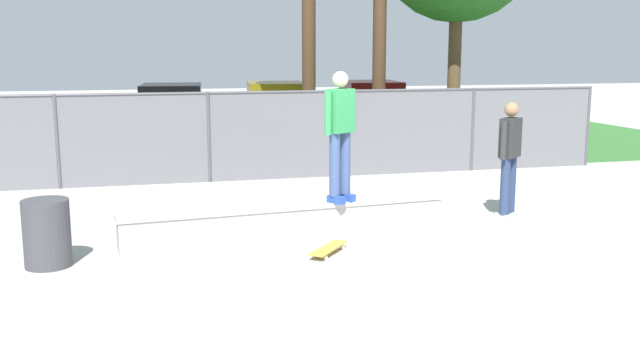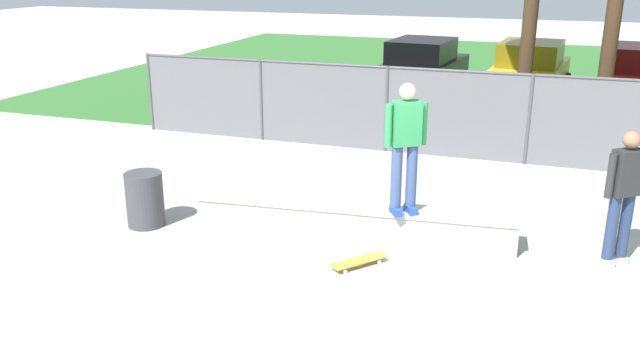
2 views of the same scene
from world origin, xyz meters
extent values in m
plane|color=#ADAAA3|center=(0.00, 0.00, 0.00)|extent=(80.00, 80.00, 0.00)
cube|color=#336B2D|center=(0.00, 16.26, 0.01)|extent=(26.17, 20.00, 0.02)
cube|color=#A8A59E|center=(-0.77, 1.37, 0.22)|extent=(4.63, 0.87, 0.44)
cube|color=beige|center=(-0.77, 1.37, 0.47)|extent=(4.67, 0.91, 0.06)
cube|color=#2647A5|center=(0.07, 1.33, 0.55)|extent=(0.23, 0.28, 0.10)
cube|color=#2647A5|center=(-0.11, 1.21, 0.55)|extent=(0.23, 0.28, 0.10)
cylinder|color=#384C7A|center=(0.06, 1.35, 1.04)|extent=(0.15, 0.15, 0.88)
cylinder|color=#384C7A|center=(-0.13, 1.23, 1.04)|extent=(0.15, 0.15, 0.88)
cube|color=#2D8C4C|center=(-0.04, 1.29, 1.78)|extent=(0.44, 0.39, 0.60)
cylinder|color=#2D8C4C|center=(0.17, 1.43, 1.76)|extent=(0.10, 0.10, 0.58)
cylinder|color=#2D8C4C|center=(-0.25, 1.15, 1.76)|extent=(0.10, 0.10, 0.58)
sphere|color=beige|center=(-0.04, 1.29, 2.21)|extent=(0.22, 0.22, 0.22)
cube|color=gold|center=(-0.42, 0.45, 0.08)|extent=(0.66, 0.75, 0.02)
cube|color=#B2B2B7|center=(-0.59, 0.24, 0.06)|extent=(0.15, 0.13, 0.02)
cube|color=#B2B2B7|center=(-0.25, 0.66, 0.06)|extent=(0.15, 0.13, 0.02)
cylinder|color=silver|center=(-0.66, 0.29, 0.03)|extent=(0.06, 0.06, 0.05)
cylinder|color=silver|center=(-0.53, 0.18, 0.03)|extent=(0.06, 0.06, 0.05)
cylinder|color=silver|center=(-0.31, 0.71, 0.03)|extent=(0.06, 0.06, 0.05)
cylinder|color=silver|center=(-0.18, 0.60, 0.03)|extent=(0.06, 0.06, 0.05)
cylinder|color=#4C4C51|center=(-7.08, 5.96, 0.90)|extent=(0.07, 0.07, 1.79)
cylinder|color=#4C4C51|center=(-4.25, 5.96, 0.90)|extent=(0.07, 0.07, 1.79)
cylinder|color=#4C4C51|center=(-1.42, 5.96, 0.90)|extent=(0.07, 0.07, 1.79)
cylinder|color=#4C4C51|center=(1.42, 5.96, 0.90)|extent=(0.07, 0.07, 1.79)
cylinder|color=#4C4C51|center=(0.00, 5.96, 1.76)|extent=(14.17, 0.05, 0.05)
cube|color=slate|center=(0.00, 5.96, 0.90)|extent=(14.17, 0.01, 1.79)
cylinder|color=#47301E|center=(1.17, 8.35, 2.66)|extent=(0.32, 0.32, 5.32)
cylinder|color=#47301E|center=(2.84, 8.14, 2.68)|extent=(0.32, 0.32, 5.36)
cube|color=black|center=(-1.84, 12.13, 0.67)|extent=(2.20, 4.36, 0.70)
cube|color=black|center=(-1.86, 11.98, 1.34)|extent=(1.80, 2.25, 0.64)
cylinder|color=black|center=(-2.61, 13.51, 0.32)|extent=(0.28, 0.66, 0.64)
cylinder|color=black|center=(-0.82, 13.33, 0.32)|extent=(0.28, 0.66, 0.64)
cylinder|color=black|center=(-2.87, 10.92, 0.32)|extent=(0.28, 0.66, 0.64)
cylinder|color=black|center=(-1.07, 10.74, 0.32)|extent=(0.28, 0.66, 0.64)
cube|color=gold|center=(1.16, 12.56, 0.67)|extent=(2.20, 4.36, 0.70)
cube|color=#776413|center=(1.14, 12.41, 1.34)|extent=(1.80, 2.25, 0.64)
cylinder|color=black|center=(0.39, 13.94, 0.32)|extent=(0.28, 0.66, 0.64)
cylinder|color=black|center=(2.18, 13.77, 0.32)|extent=(0.28, 0.66, 0.64)
cylinder|color=black|center=(0.14, 11.35, 0.32)|extent=(0.28, 0.66, 0.64)
cylinder|color=black|center=(1.93, 11.18, 0.32)|extent=(0.28, 0.66, 0.64)
cube|color=#B21E1E|center=(4.06, 12.58, 0.67)|extent=(2.20, 4.36, 0.70)
cylinder|color=black|center=(3.30, 13.97, 0.32)|extent=(0.28, 0.66, 0.64)
cylinder|color=black|center=(3.04, 11.38, 0.32)|extent=(0.28, 0.66, 0.64)
cube|color=beige|center=(2.66, 1.59, 0.05)|extent=(0.25, 0.27, 0.10)
cube|color=beige|center=(2.83, 1.73, 0.05)|extent=(0.25, 0.27, 0.10)
cylinder|color=navy|center=(2.68, 1.57, 0.54)|extent=(0.15, 0.15, 0.88)
cylinder|color=navy|center=(2.85, 1.70, 0.54)|extent=(0.15, 0.15, 0.88)
cube|color=#2D2D2D|center=(2.76, 1.63, 1.28)|extent=(0.43, 0.41, 0.60)
cylinder|color=#2D2D2D|center=(2.57, 1.48, 1.26)|extent=(0.10, 0.10, 0.58)
sphere|color=#9E7051|center=(2.76, 1.63, 1.71)|extent=(0.22, 0.22, 0.22)
cylinder|color=#3F3F44|center=(-3.88, 0.77, 0.41)|extent=(0.56, 0.56, 0.83)
camera|label=1|loc=(-2.71, -8.23, 2.62)|focal=40.29mm
camera|label=2|loc=(1.70, -7.22, 3.86)|focal=37.14mm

